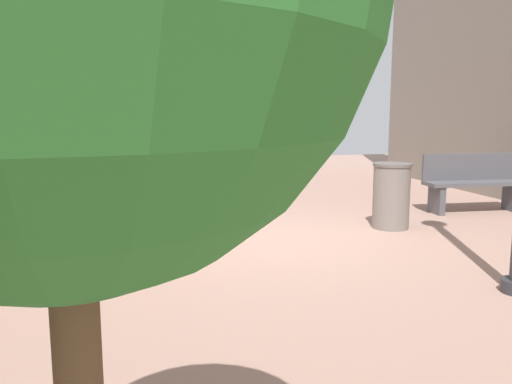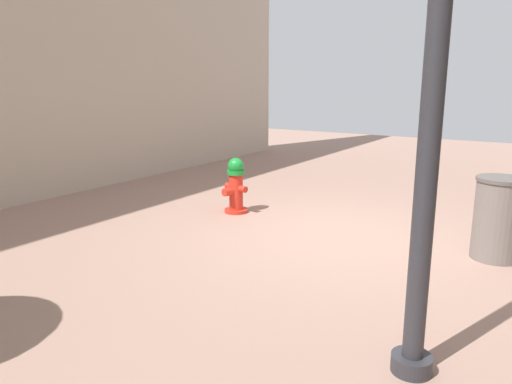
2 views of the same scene
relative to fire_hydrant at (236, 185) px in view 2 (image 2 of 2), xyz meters
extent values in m
plane|color=#9E7A6B|center=(-1.78, 0.25, -0.41)|extent=(23.40, 23.40, 0.00)
cylinder|color=red|center=(0.00, -0.01, -0.39)|extent=(0.35, 0.35, 0.05)
cylinder|color=red|center=(0.00, -0.01, -0.10)|extent=(0.21, 0.21, 0.53)
cylinder|color=#198C33|center=(0.00, -0.01, 0.20)|extent=(0.26, 0.26, 0.06)
sphere|color=#198C33|center=(0.00, -0.01, 0.30)|extent=(0.24, 0.24, 0.24)
cylinder|color=red|center=(-0.15, 0.03, -0.03)|extent=(0.15, 0.12, 0.09)
cylinder|color=red|center=(0.14, -0.04, -0.03)|extent=(0.15, 0.12, 0.09)
cylinder|color=red|center=(0.04, 0.15, -0.07)|extent=(0.15, 0.16, 0.12)
cylinder|color=#2D2D33|center=(-3.39, 2.72, -0.35)|extent=(0.28, 0.28, 0.12)
cylinder|color=#2D2D33|center=(-3.39, 2.72, 1.80)|extent=(0.14, 0.14, 4.19)
cylinder|color=slate|center=(-3.55, 0.03, 0.03)|extent=(0.51, 0.51, 0.88)
cylinder|color=#5B5551|center=(-3.55, 0.03, 0.49)|extent=(0.54, 0.54, 0.04)
camera|label=1|loc=(0.02, 6.61, 1.24)|focal=36.66mm
camera|label=2|loc=(-4.13, 5.80, 1.53)|focal=34.28mm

